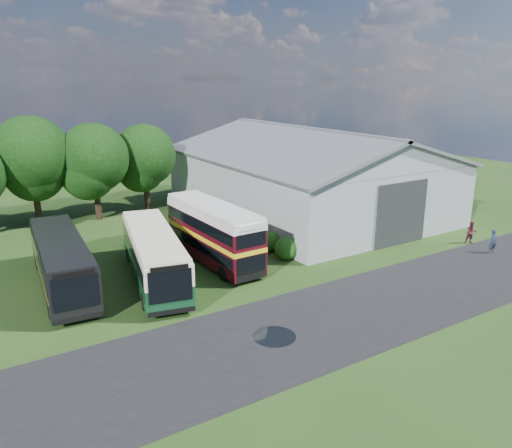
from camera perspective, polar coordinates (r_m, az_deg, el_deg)
ground at (r=28.81m, az=1.23°, el=-9.54°), size 120.00×120.00×0.00m
asphalt_road at (r=28.35m, az=9.79°, el=-10.25°), size 60.00×8.00×0.02m
puddle at (r=25.86m, az=2.11°, el=-12.76°), size 2.20×2.20×0.01m
storage_shed at (r=48.41m, az=5.79°, el=6.24°), size 18.80×24.80×8.15m
tree_mid at (r=47.31m, az=-24.31°, el=7.13°), size 6.80×6.80×9.60m
tree_right_a at (r=47.33m, az=-18.05°, el=7.16°), size 6.26×6.26×8.83m
tree_right_b at (r=49.55m, az=-12.63°, el=7.65°), size 5.98×5.98×8.45m
shrub_front at (r=36.29m, az=3.45°, el=-3.97°), size 1.70×1.70×1.70m
shrub_mid at (r=37.84m, az=1.69°, el=-3.09°), size 1.60×1.60×1.60m
shrub_back at (r=39.43m, az=0.08°, el=-2.27°), size 1.80×1.80×1.80m
bus_green_single at (r=32.53m, az=-11.60°, el=-3.49°), size 5.18×12.09×3.25m
bus_maroon_double at (r=35.07m, az=-4.90°, el=-1.10°), size 2.76×9.89×4.22m
bus_dark_single at (r=33.03m, az=-21.31°, el=-4.03°), size 3.62×11.83×3.21m
visitor_a at (r=41.06m, az=25.48°, el=-1.81°), size 0.68×0.46×1.82m
visitor_b at (r=42.72m, az=23.39°, el=-0.93°), size 1.08×1.00×1.77m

